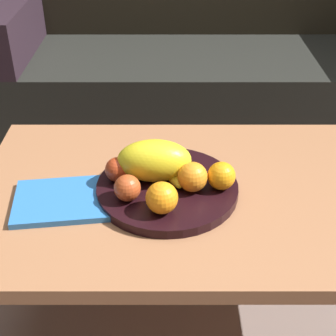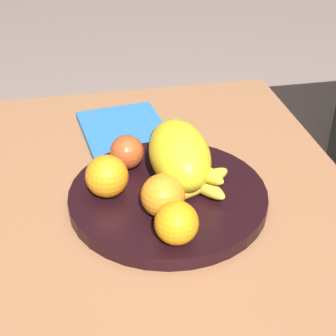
{
  "view_description": "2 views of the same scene",
  "coord_description": "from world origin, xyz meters",
  "px_view_note": "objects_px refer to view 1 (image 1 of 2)",
  "views": [
    {
      "loc": [
        -0.04,
        -1.03,
        1.17
      ],
      "look_at": [
        -0.04,
        -0.01,
        0.49
      ],
      "focal_mm": 52.27,
      "sensor_mm": 36.0,
      "label": 1
    },
    {
      "loc": [
        0.72,
        -0.16,
        0.99
      ],
      "look_at": [
        -0.04,
        -0.01,
        0.49
      ],
      "focal_mm": 55.98,
      "sensor_mm": 36.0,
      "label": 2
    }
  ],
  "objects_px": {
    "fruit_bowl": "(168,188)",
    "melon_large_front": "(155,161)",
    "orange_front": "(193,177)",
    "couch": "(196,66)",
    "magazine": "(66,200)",
    "apple_left": "(118,170)",
    "apple_front": "(128,188)",
    "orange_left": "(222,176)",
    "banana_bunch": "(168,167)",
    "orange_right": "(163,198)",
    "coffee_table": "(183,202)"
  },
  "relations": [
    {
      "from": "couch",
      "to": "orange_front",
      "type": "xyz_separation_m",
      "value": [
        -0.07,
        -1.15,
        0.17
      ]
    },
    {
      "from": "orange_front",
      "to": "banana_bunch",
      "type": "xyz_separation_m",
      "value": [
        -0.06,
        0.06,
        -0.01
      ]
    },
    {
      "from": "magazine",
      "to": "couch",
      "type": "bearing_deg",
      "value": 64.85
    },
    {
      "from": "orange_left",
      "to": "apple_front",
      "type": "distance_m",
      "value": 0.24
    },
    {
      "from": "fruit_bowl",
      "to": "melon_large_front",
      "type": "relative_size",
      "value": 1.91
    },
    {
      "from": "coffee_table",
      "to": "couch",
      "type": "bearing_deg",
      "value": 85.32
    },
    {
      "from": "banana_bunch",
      "to": "magazine",
      "type": "height_order",
      "value": "banana_bunch"
    },
    {
      "from": "orange_left",
      "to": "couch",
      "type": "bearing_deg",
      "value": 90.24
    },
    {
      "from": "apple_front",
      "to": "orange_front",
      "type": "bearing_deg",
      "value": 14.16
    },
    {
      "from": "coffee_table",
      "to": "melon_large_front",
      "type": "height_order",
      "value": "melon_large_front"
    },
    {
      "from": "orange_front",
      "to": "apple_left",
      "type": "bearing_deg",
      "value": 167.84
    },
    {
      "from": "coffee_table",
      "to": "fruit_bowl",
      "type": "relative_size",
      "value": 2.97
    },
    {
      "from": "apple_left",
      "to": "banana_bunch",
      "type": "bearing_deg",
      "value": 9.04
    },
    {
      "from": "apple_front",
      "to": "magazine",
      "type": "bearing_deg",
      "value": 173.98
    },
    {
      "from": "melon_large_front",
      "to": "banana_bunch",
      "type": "height_order",
      "value": "melon_large_front"
    },
    {
      "from": "orange_front",
      "to": "banana_bunch",
      "type": "bearing_deg",
      "value": 135.23
    },
    {
      "from": "fruit_bowl",
      "to": "apple_left",
      "type": "distance_m",
      "value": 0.14
    },
    {
      "from": "coffee_table",
      "to": "orange_left",
      "type": "xyz_separation_m",
      "value": [
        0.1,
        -0.03,
        0.1
      ]
    },
    {
      "from": "fruit_bowl",
      "to": "melon_large_front",
      "type": "bearing_deg",
      "value": 140.07
    },
    {
      "from": "apple_left",
      "to": "apple_front",
      "type": "bearing_deg",
      "value": -69.24
    },
    {
      "from": "apple_front",
      "to": "banana_bunch",
      "type": "height_order",
      "value": "apple_front"
    },
    {
      "from": "fruit_bowl",
      "to": "banana_bunch",
      "type": "bearing_deg",
      "value": 88.76
    },
    {
      "from": "melon_large_front",
      "to": "orange_left",
      "type": "xyz_separation_m",
      "value": [
        0.17,
        -0.04,
        -0.02
      ]
    },
    {
      "from": "orange_right",
      "to": "orange_front",
      "type": "bearing_deg",
      "value": 48.99
    },
    {
      "from": "orange_front",
      "to": "orange_right",
      "type": "relative_size",
      "value": 0.98
    },
    {
      "from": "orange_right",
      "to": "apple_left",
      "type": "xyz_separation_m",
      "value": [
        -0.11,
        0.13,
        -0.01
      ]
    },
    {
      "from": "fruit_bowl",
      "to": "apple_left",
      "type": "height_order",
      "value": "apple_left"
    },
    {
      "from": "apple_front",
      "to": "melon_large_front",
      "type": "bearing_deg",
      "value": 54.61
    },
    {
      "from": "couch",
      "to": "melon_large_front",
      "type": "xyz_separation_m",
      "value": [
        -0.16,
        -1.1,
        0.19
      ]
    },
    {
      "from": "couch",
      "to": "orange_front",
      "type": "bearing_deg",
      "value": -93.35
    },
    {
      "from": "apple_front",
      "to": "magazine",
      "type": "height_order",
      "value": "apple_front"
    },
    {
      "from": "orange_right",
      "to": "apple_front",
      "type": "bearing_deg",
      "value": 151.01
    },
    {
      "from": "coffee_table",
      "to": "orange_left",
      "type": "bearing_deg",
      "value": -15.56
    },
    {
      "from": "orange_front",
      "to": "orange_right",
      "type": "bearing_deg",
      "value": -131.01
    },
    {
      "from": "orange_left",
      "to": "apple_left",
      "type": "height_order",
      "value": "orange_left"
    },
    {
      "from": "couch",
      "to": "banana_bunch",
      "type": "distance_m",
      "value": 1.11
    },
    {
      "from": "orange_right",
      "to": "apple_front",
      "type": "relative_size",
      "value": 1.17
    },
    {
      "from": "couch",
      "to": "orange_front",
      "type": "height_order",
      "value": "couch"
    },
    {
      "from": "orange_left",
      "to": "orange_right",
      "type": "height_order",
      "value": "orange_right"
    },
    {
      "from": "orange_front",
      "to": "melon_large_front",
      "type": "bearing_deg",
      "value": 153.0
    },
    {
      "from": "couch",
      "to": "magazine",
      "type": "height_order",
      "value": "couch"
    },
    {
      "from": "orange_right",
      "to": "apple_front",
      "type": "xyz_separation_m",
      "value": [
        -0.08,
        0.05,
        -0.01
      ]
    },
    {
      "from": "magazine",
      "to": "apple_front",
      "type": "bearing_deg",
      "value": -13.05
    },
    {
      "from": "fruit_bowl",
      "to": "magazine",
      "type": "xyz_separation_m",
      "value": [
        -0.25,
        -0.04,
        -0.0
      ]
    },
    {
      "from": "orange_front",
      "to": "magazine",
      "type": "xyz_separation_m",
      "value": [
        -0.32,
        -0.02,
        -0.05
      ]
    },
    {
      "from": "orange_right",
      "to": "banana_bunch",
      "type": "relative_size",
      "value": 0.46
    },
    {
      "from": "couch",
      "to": "melon_large_front",
      "type": "distance_m",
      "value": 1.13
    },
    {
      "from": "coffee_table",
      "to": "banana_bunch",
      "type": "distance_m",
      "value": 0.11
    },
    {
      "from": "couch",
      "to": "fruit_bowl",
      "type": "height_order",
      "value": "couch"
    },
    {
      "from": "coffee_table",
      "to": "apple_front",
      "type": "relative_size",
      "value": 16.33
    }
  ]
}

